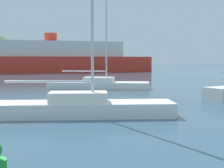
{
  "coord_description": "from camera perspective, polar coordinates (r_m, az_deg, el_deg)",
  "views": [
    {
      "loc": [
        -4.99,
        -0.95,
        2.49
      ],
      "look_at": [
        0.44,
        14.0,
        1.2
      ],
      "focal_mm": 50.0,
      "sensor_mm": 36.0,
      "label": 1
    }
  ],
  "objects": [
    {
      "name": "sailboat_inner",
      "position": [
        13.6,
        -6.17,
        -4.13
      ],
      "size": [
        8.43,
        4.03,
        8.13
      ],
      "rotation": [
        0.0,
        0.0,
        -0.29
      ],
      "color": "white",
      "rests_on": "ground_plane"
    },
    {
      "name": "sailboat_middle",
      "position": [
        25.8,
        -2.39,
        0.02
      ],
      "size": [
        8.3,
        5.32,
        10.14
      ],
      "rotation": [
        0.0,
        0.0,
        -0.44
      ],
      "color": "white",
      "rests_on": "ground_plane"
    },
    {
      "name": "ferry_distant",
      "position": [
        60.05,
        -11.08,
        4.56
      ],
      "size": [
        37.59,
        10.58,
        7.3
      ],
      "rotation": [
        0.0,
        0.0,
        -0.03
      ],
      "color": "red",
      "rests_on": "ground_plane"
    },
    {
      "name": "hill_central",
      "position": [
        87.99,
        -6.03,
        5.28
      ],
      "size": [
        27.71,
        27.71,
        7.09
      ],
      "color": "#476B42",
      "rests_on": "ground_plane"
    }
  ]
}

